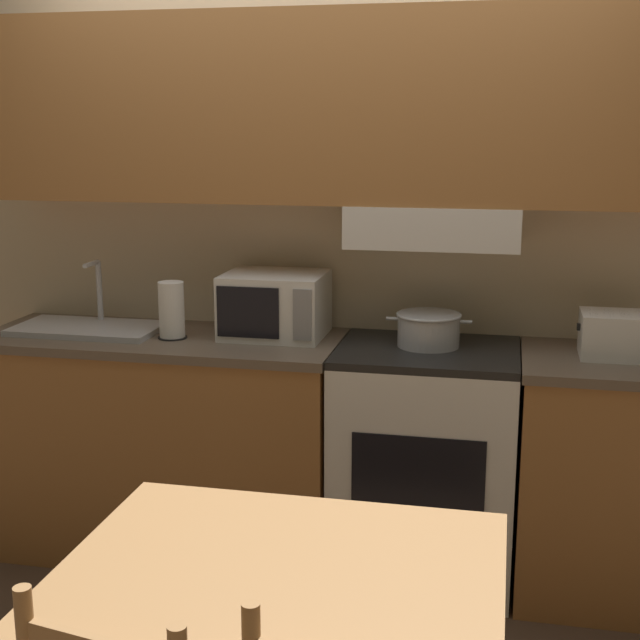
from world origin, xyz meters
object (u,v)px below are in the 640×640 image
Objects in this scene: toaster at (615,335)px; dining_table at (281,608)px; sink_basin at (88,327)px; cooking_pot at (429,329)px; stove_range at (425,463)px; microwave at (275,305)px; paper_towel_roll at (172,310)px.

dining_table is at bearing -120.74° from toaster.
sink_basin is at bearing 129.39° from dining_table.
cooking_pot reaches higher than dining_table.
stove_range is 0.87m from microwave.
cooking_pot is 0.68m from toaster.
cooking_pot is at bearing 178.40° from toaster.
cooking_pot reaches higher than stove_range.
stove_range is at bearing 0.12° from sink_basin.
stove_range is 2.32× the size of microwave.
cooking_pot is 1.27× the size of toaster.
microwave is at bearing 175.94° from cooking_pot.
toaster reaches higher than stove_range.
dining_table is (0.81, -1.42, -0.39)m from paper_towel_roll.
toaster is 0.43× the size of sink_basin.
cooking_pot is 0.55× the size of sink_basin.
paper_towel_roll is at bearing -162.12° from microwave.
stove_range is at bearing 2.32° from paper_towel_roll.
sink_basin reaches higher than stove_range.
paper_towel_roll is at bearing -177.68° from stove_range.
toaster is 1.77m from dining_table.
sink_basin is at bearing -179.31° from toaster.
microwave is at bearing 6.47° from sink_basin.
toaster is at bearing 2.14° from paper_towel_roll.
paper_towel_roll is at bearing -177.86° from toaster.
sink_basin is 0.58× the size of dining_table.
microwave is (-0.63, 0.09, 0.59)m from stove_range.
sink_basin reaches higher than dining_table.
microwave is 1.66m from dining_table.
cooking_pot is 0.82× the size of microwave.
stove_range is at bearing 82.08° from dining_table.
microwave is 1.31m from toaster.
cooking_pot is 0.63m from microwave.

